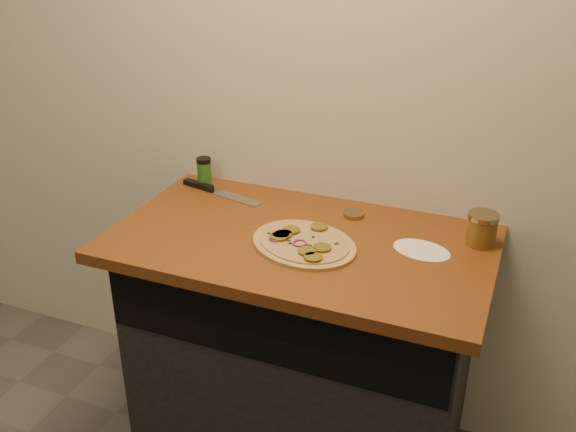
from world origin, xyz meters
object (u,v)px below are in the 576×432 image
at_px(pizza, 303,243).
at_px(spice_shaker, 204,172).
at_px(chefs_knife, 214,191).
at_px(salsa_jar, 482,229).

relative_size(pizza, spice_shaker, 4.16).
distance_m(chefs_knife, salsa_jar, 0.95).
bearing_deg(spice_shaker, salsa_jar, -4.77).
bearing_deg(spice_shaker, pizza, -30.59).
xyz_separation_m(salsa_jar, spice_shaker, (-1.01, 0.08, 0.00)).
relative_size(pizza, chefs_knife, 1.30).
bearing_deg(pizza, salsa_jar, 23.28).
distance_m(salsa_jar, spice_shaker, 1.02).
bearing_deg(chefs_knife, spice_shaker, 145.41).
relative_size(chefs_knife, spice_shaker, 3.21).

